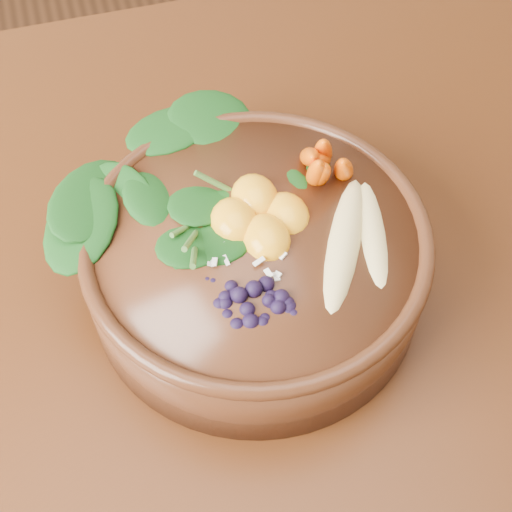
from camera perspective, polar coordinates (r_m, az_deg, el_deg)
The scene contains 9 objects.
ground at distance 1.41m, azimuth 2.71°, elevation -17.75°, with size 4.00×4.00×0.00m, color #381E0F.
dining_table at distance 0.81m, azimuth 4.49°, elevation -2.85°, with size 1.60×0.90×0.75m.
stoneware_bowl at distance 0.66m, azimuth -0.00°, elevation -0.51°, with size 0.31×0.31×0.08m, color #4F2916.
kale_heap at distance 0.66m, azimuth -3.78°, elevation 7.74°, with size 0.21×0.18×0.05m, color #114711, non-canonical shape.
carrot_cluster at distance 0.65m, azimuth 5.63°, elevation 9.56°, with size 0.07×0.07×0.09m, color #F86000, non-canonical shape.
banana_halves at distance 0.62m, azimuth 8.36°, elevation 2.32°, with size 0.12×0.16×0.03m.
mandarin_cluster at distance 0.63m, azimuth 0.35°, elevation 4.08°, with size 0.09×0.10×0.03m, color #F9A517, non-canonical shape.
blueberry_pile at distance 0.58m, azimuth -0.23°, elevation -2.06°, with size 0.15×0.11×0.04m, color black, non-canonical shape.
coconut_flakes at distance 0.61m, azimuth 0.03°, elevation 0.38°, with size 0.10×0.08×0.01m, color white, non-canonical shape.
Camera 1 is at (-0.19, -0.41, 1.33)m, focal length 50.00 mm.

